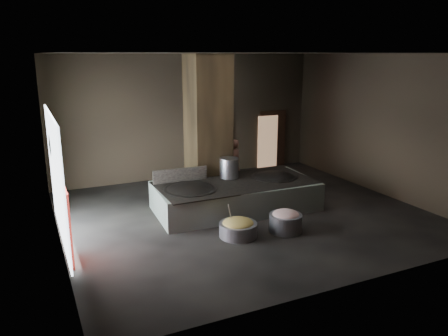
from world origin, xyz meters
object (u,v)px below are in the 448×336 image
meat_basin (286,223)px  veg_basin (238,230)px  wok_left (190,192)px  cook (233,164)px  hearth_platform (236,196)px  wok_right (274,179)px  stock_pot (229,168)px

meat_basin → veg_basin: bearing=169.4°
wok_left → cook: size_ratio=0.87×
wok_left → cook: cook is taller
hearth_platform → wok_right: bearing=5.4°
wok_left → stock_pot: 1.66m
hearth_platform → cook: (0.87, 1.93, 0.44)m
hearth_platform → meat_basin: bearing=-75.1°
wok_left → meat_basin: 2.80m
wok_right → cook: (-0.48, 1.88, 0.10)m
wok_left → stock_pot: stock_pot is taller
cook → veg_basin: bearing=51.1°
cook → veg_basin: size_ratio=1.77×
wok_left → meat_basin: (1.88, -2.02, -0.52)m
hearth_platform → wok_left: bearing=-174.7°
cook → veg_basin: cook is taller
hearth_platform → wok_right: size_ratio=3.41×
wok_right → veg_basin: 2.94m
cook → wok_left: bearing=26.0°
stock_pot → meat_basin: 2.79m
hearth_platform → stock_pot: (0.05, 0.55, 0.72)m
cook → veg_basin: 4.19m
wok_right → meat_basin: (-0.92, -2.12, -0.52)m
wok_right → veg_basin: wok_right is taller
meat_basin → hearth_platform: bearing=101.6°
cook → wok_right: bearing=89.7°
hearth_platform → wok_left: (-1.45, -0.05, 0.34)m
stock_pot → veg_basin: stock_pot is taller
hearth_platform → wok_right: wok_right is taller
wok_left → veg_basin: wok_left is taller
veg_basin → wok_left: bearing=109.0°
hearth_platform → meat_basin: hearth_platform is taller
meat_basin → wok_left: bearing=132.9°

